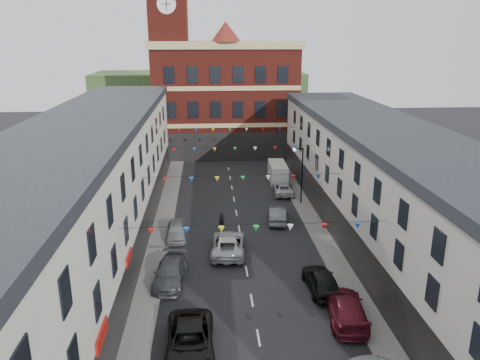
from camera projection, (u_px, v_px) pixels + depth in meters
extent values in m
plane|color=black|center=(247.00, 271.00, 34.47)|extent=(160.00, 160.00, 0.00)
cube|color=#605E5B|center=(155.00, 261.00, 35.89)|extent=(1.80, 64.00, 0.15)
cube|color=#605E5B|center=(332.00, 255.00, 36.83)|extent=(1.80, 64.00, 0.15)
cube|color=beige|center=(80.00, 207.00, 33.16)|extent=(8.00, 56.00, 10.00)
cube|color=black|center=(72.00, 133.00, 31.59)|extent=(8.40, 56.00, 0.70)
cube|color=black|center=(141.00, 249.00, 34.43)|extent=(0.12, 56.00, 3.20)
cube|color=#B3AFA7|center=(403.00, 205.00, 34.91)|extent=(8.00, 56.00, 9.00)
cube|color=black|center=(410.00, 142.00, 33.49)|extent=(8.40, 56.00, 0.70)
cube|color=black|center=(347.00, 243.00, 35.49)|extent=(0.12, 56.00, 3.20)
cube|color=maroon|center=(225.00, 101.00, 68.51)|extent=(20.00, 12.00, 15.00)
cube|color=tan|center=(224.00, 45.00, 66.16)|extent=(20.60, 12.60, 1.00)
cone|color=maroon|center=(226.00, 32.00, 60.89)|extent=(4.00, 4.00, 2.60)
cube|color=maroon|center=(171.00, 72.00, 63.82)|extent=(5.00, 5.00, 24.00)
cylinder|color=white|center=(166.00, 4.00, 58.89)|extent=(2.40, 0.12, 2.40)
cube|color=#2D4A22|center=(200.00, 98.00, 91.85)|extent=(40.00, 14.00, 10.00)
cylinder|color=black|center=(302.00, 176.00, 47.41)|extent=(0.14, 0.14, 6.00)
cylinder|color=black|center=(299.00, 149.00, 46.53)|extent=(0.90, 0.10, 0.10)
sphere|color=beige|center=(294.00, 150.00, 46.53)|extent=(0.36, 0.36, 0.36)
imported|color=black|center=(190.00, 341.00, 25.28)|extent=(2.71, 5.71, 1.57)
imported|color=#3C3F44|center=(170.00, 273.00, 32.76)|extent=(2.50, 5.22, 1.47)
imported|color=gray|center=(176.00, 230.00, 39.97)|extent=(1.76, 4.19, 1.42)
imported|color=#56111E|center=(346.00, 308.00, 28.37)|extent=(2.82, 5.62, 1.57)
imported|color=black|center=(322.00, 280.00, 31.59)|extent=(2.09, 4.72, 1.58)
imported|color=#575B60|center=(277.00, 214.00, 43.54)|extent=(2.08, 4.54, 1.44)
imported|color=#BABEC0|center=(283.00, 188.00, 51.26)|extent=(2.39, 4.69, 1.27)
imported|color=#B4B8BC|center=(228.00, 244.00, 37.21)|extent=(2.98, 5.72, 1.54)
cube|color=silver|center=(278.00, 172.00, 55.72)|extent=(2.01, 4.98, 2.18)
imported|color=black|center=(222.00, 221.00, 41.85)|extent=(0.64, 0.51, 1.51)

